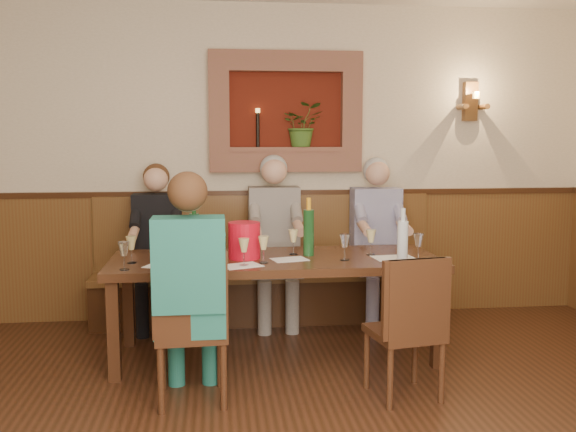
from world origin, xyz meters
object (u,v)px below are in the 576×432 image
bench (265,284)px  water_bottle (403,241)px  chair_near_right (405,356)px  wine_bottle_green_b (194,233)px  person_bench_left (157,261)px  wine_bottle_green_a (309,231)px  person_bench_right (378,254)px  person_chair_front (191,308)px  spittoon_bucket (244,240)px  chair_near_left (192,357)px  person_bench_mid (275,255)px  dining_table (275,267)px

bench → water_bottle: size_ratio=7.61×
chair_near_right → wine_bottle_green_b: bearing=132.1°
bench → person_bench_left: person_bench_left is taller
wine_bottle_green_a → wine_bottle_green_b: wine_bottle_green_a is taller
person_bench_right → person_chair_front: (-1.58, -1.61, -0.01)m
spittoon_bucket → chair_near_left: bearing=-115.7°
bench → wine_bottle_green_a: bearing=-74.0°
spittoon_bucket → wine_bottle_green_a: 0.49m
person_bench_mid → spittoon_bucket: size_ratio=5.56×
person_chair_front → bench: bearing=71.0°
bench → person_bench_mid: person_bench_mid is taller
chair_near_left → wine_bottle_green_b: size_ratio=2.42×
spittoon_bucket → bench: bearing=76.5°
water_bottle → wine_bottle_green_a: bearing=145.6°
person_bench_right → person_chair_front: person_bench_right is taller
person_bench_left → wine_bottle_green_b: size_ratio=3.49×
dining_table → person_bench_right: bearing=40.2°
bench → chair_near_right: bench is taller
chair_near_left → spittoon_bucket: size_ratio=3.67×
spittoon_bucket → wine_bottle_green_a: bearing=6.9°
chair_near_left → chair_near_right: chair_near_left is taller
person_bench_mid → person_bench_right: 0.91m
person_chair_front → dining_table: bearing=52.6°
dining_table → spittoon_bucket: (-0.23, -0.00, 0.21)m
person_bench_left → dining_table: bearing=-42.0°
bench → person_bench_right: 1.03m
chair_near_right → person_bench_left: size_ratio=0.65×
wine_bottle_green_a → spittoon_bucket: bearing=-173.1°
bench → wine_bottle_green_b: size_ratio=7.44×
person_bench_mid → person_bench_right: size_ratio=1.02×
dining_table → person_bench_right: size_ratio=1.65×
chair_near_right → water_bottle: 0.82m
person_bench_left → water_bottle: (1.79, -1.19, 0.33)m
person_bench_right → person_chair_front: bearing=-134.4°
person_bench_left → spittoon_bucket: bearing=-50.1°
wine_bottle_green_b → water_bottle: size_ratio=1.02×
person_bench_left → person_bench_mid: (1.01, -0.00, 0.03)m
person_bench_right → spittoon_bucket: person_bench_right is taller
wine_bottle_green_b → water_bottle: (1.45, -0.54, -0.00)m
chair_near_left → wine_bottle_green_b: bearing=87.1°
chair_near_left → water_bottle: 1.63m
person_bench_left → person_bench_right: 1.92m
chair_near_right → person_chair_front: (-1.33, 0.07, 0.33)m
dining_table → chair_near_right: chair_near_right is taller
wine_bottle_green_b → person_bench_right: bearing=22.5°
spittoon_bucket → person_bench_right: bearing=34.6°
chair_near_left → person_bench_left: size_ratio=0.69×
bench → spittoon_bucket: 1.12m
person_chair_front → spittoon_bucket: 0.90m
bench → chair_near_left: bench is taller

